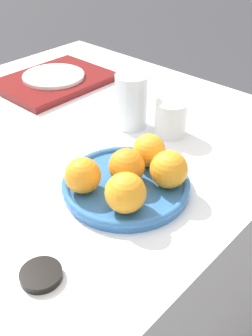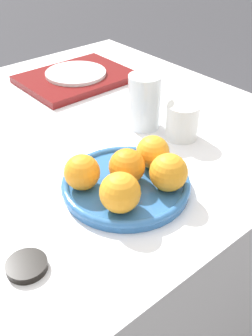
{
  "view_description": "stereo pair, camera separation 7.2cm",
  "coord_description": "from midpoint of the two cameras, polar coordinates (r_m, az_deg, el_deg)",
  "views": [
    {
      "loc": [
        -0.27,
        -0.66,
        1.22
      ],
      "look_at": [
        0.16,
        -0.26,
        0.81
      ],
      "focal_mm": 42.0,
      "sensor_mm": 36.0,
      "label": 1
    },
    {
      "loc": [
        -0.22,
        -0.71,
        1.22
      ],
      "look_at": [
        0.16,
        -0.26,
        0.81
      ],
      "focal_mm": 42.0,
      "sensor_mm": 36.0,
      "label": 2
    }
  ],
  "objects": [
    {
      "name": "cup_2",
      "position": [
        0.9,
        10.45,
        6.61
      ],
      "size": [
        0.07,
        0.07,
        0.08
      ],
      "color": "white",
      "rests_on": "table"
    },
    {
      "name": "orange_2",
      "position": [
        0.66,
        2.26,
        -3.69
      ],
      "size": [
        0.07,
        0.07,
        0.07
      ],
      "color": "orange",
      "rests_on": "fruit_platter"
    },
    {
      "name": "fruit_platter",
      "position": [
        0.74,
        2.78,
        -2.48
      ],
      "size": [
        0.24,
        0.24,
        0.02
      ],
      "color": "#336BAD",
      "rests_on": "table"
    },
    {
      "name": "serving_tray",
      "position": [
        1.2,
        -5.52,
        12.84
      ],
      "size": [
        0.31,
        0.24,
        0.02
      ],
      "color": "maroon",
      "rests_on": "table"
    },
    {
      "name": "orange_1",
      "position": [
        0.77,
        6.58,
        2.23
      ],
      "size": [
        0.07,
        0.07,
        0.07
      ],
      "color": "orange",
      "rests_on": "fruit_platter"
    },
    {
      "name": "side_plate",
      "position": [
        1.2,
        -5.56,
        13.5
      ],
      "size": [
        0.18,
        0.18,
        0.01
      ],
      "color": "white",
      "rests_on": "serving_tray"
    },
    {
      "name": "orange_0",
      "position": [
        0.72,
        2.98,
        0.12
      ],
      "size": [
        0.07,
        0.07,
        0.07
      ],
      "color": "orange",
      "rests_on": "fruit_platter"
    },
    {
      "name": "orange_3",
      "position": [
        0.71,
        -3.53,
        -0.72
      ],
      "size": [
        0.07,
        0.07,
        0.07
      ],
      "color": "orange",
      "rests_on": "fruit_platter"
    },
    {
      "name": "table",
      "position": [
        1.11,
        -13.87,
        -15.42
      ],
      "size": [
        1.42,
        0.96,
        0.76
      ],
      "color": "white",
      "rests_on": "ground_plane"
    },
    {
      "name": "soy_dish",
      "position": [
        0.62,
        -10.92,
        -13.92
      ],
      "size": [
        0.06,
        0.06,
        0.01
      ],
      "color": "black",
      "rests_on": "table"
    },
    {
      "name": "water_glass",
      "position": [
        0.93,
        4.94,
        9.48
      ],
      "size": [
        0.08,
        0.08,
        0.13
      ],
      "color": "silver",
      "rests_on": "table"
    },
    {
      "name": "orange_4",
      "position": [
        0.71,
        9.07,
        -0.74
      ],
      "size": [
        0.07,
        0.07,
        0.07
      ],
      "color": "orange",
      "rests_on": "fruit_platter"
    }
  ]
}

